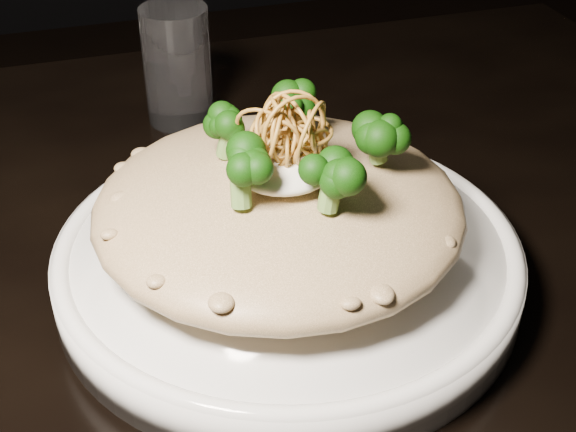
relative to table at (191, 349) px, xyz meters
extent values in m
cube|color=black|center=(0.00, 0.00, 0.06)|extent=(1.10, 0.80, 0.04)
cylinder|color=black|center=(0.48, 0.33, -0.31)|extent=(0.05, 0.05, 0.71)
cylinder|color=silver|center=(0.07, -0.04, 0.10)|extent=(0.32, 0.32, 0.03)
ellipsoid|color=brown|center=(0.06, -0.03, 0.14)|extent=(0.25, 0.25, 0.05)
ellipsoid|color=white|center=(0.06, -0.04, 0.18)|extent=(0.06, 0.06, 0.02)
cylinder|color=silver|center=(0.04, 0.23, 0.14)|extent=(0.06, 0.06, 0.11)
camera|label=1|loc=(-0.06, -0.46, 0.44)|focal=50.00mm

